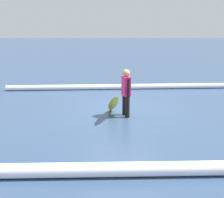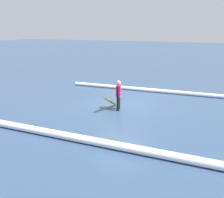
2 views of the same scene
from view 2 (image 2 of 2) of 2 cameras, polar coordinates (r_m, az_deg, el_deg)
name	(u,v)px [view 2 (image 2 of 2)]	position (r m, az deg, el deg)	size (l,w,h in m)	color
ground_plane	(123,105)	(13.05, 2.39, -1.43)	(134.99, 134.99, 0.00)	navy
surfer	(118,94)	(12.09, 1.47, 1.18)	(0.28, 0.61, 1.45)	black
surfboard	(110,101)	(12.26, -0.44, -0.53)	(0.41, 1.67, 0.86)	yellow
wave_crest_foreground	(191,94)	(15.64, 17.45, 1.16)	(0.23, 0.23, 15.60)	white
wave_crest_midground	(29,129)	(10.17, -18.14, -6.42)	(0.27, 0.27, 24.27)	white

